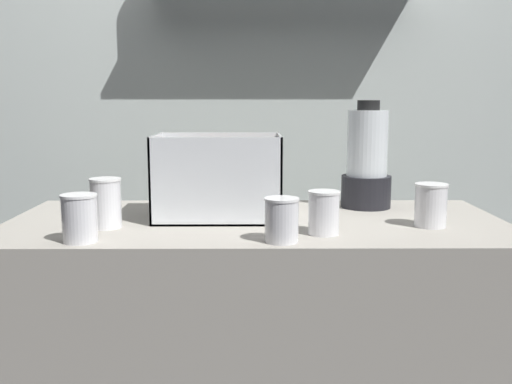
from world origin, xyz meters
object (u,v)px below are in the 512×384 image
object	(u,v)px
juice_cup_carrot_right	(324,215)
carrot_display_bin	(220,192)
juice_cup_orange_far_left	(80,220)
juice_cup_pomegranate_middle	(282,222)
juice_cup_beet_left	(106,205)
blender_pitcher	(367,163)
juice_cup_pomegranate_far_right	(431,208)

from	to	relation	value
juice_cup_carrot_right	carrot_display_bin	bearing A→B (deg)	142.59
juice_cup_orange_far_left	juice_cup_pomegranate_middle	size ratio (longest dim) A/B	1.08
carrot_display_bin	juice_cup_pomegranate_middle	size ratio (longest dim) A/B	3.34
juice_cup_orange_far_left	juice_cup_beet_left	bearing A→B (deg)	80.96
blender_pitcher	juice_cup_carrot_right	bearing A→B (deg)	-115.63
juice_cup_pomegranate_far_right	juice_cup_beet_left	bearing A→B (deg)	-179.47
juice_cup_pomegranate_far_right	juice_cup_pomegranate_middle	bearing A→B (deg)	-157.72
blender_pitcher	juice_cup_pomegranate_middle	world-z (taller)	blender_pitcher
juice_cup_orange_far_left	juice_cup_carrot_right	xyz separation A→B (m)	(0.59, 0.08, -0.00)
juice_cup_beet_left	juice_cup_carrot_right	xyz separation A→B (m)	(0.57, -0.08, -0.01)
juice_cup_beet_left	juice_cup_pomegranate_far_right	size ratio (longest dim) A/B	1.14
carrot_display_bin	juice_cup_pomegranate_far_right	size ratio (longest dim) A/B	3.07
juice_cup_orange_far_left	juice_cup_beet_left	size ratio (longest dim) A/B	0.87
carrot_display_bin	juice_cup_beet_left	world-z (taller)	carrot_display_bin
juice_cup_pomegranate_middle	juice_cup_pomegranate_far_right	size ratio (longest dim) A/B	0.92
blender_pitcher	juice_cup_beet_left	size ratio (longest dim) A/B	2.53
juice_cup_beet_left	carrot_display_bin	bearing A→B (deg)	23.71
juice_cup_orange_far_left	juice_cup_carrot_right	distance (m)	0.60
blender_pitcher	juice_cup_pomegranate_far_right	distance (m)	0.32
carrot_display_bin	juice_cup_pomegranate_far_right	distance (m)	0.58
carrot_display_bin	juice_cup_pomegranate_far_right	world-z (taller)	carrot_display_bin
carrot_display_bin	juice_cup_orange_far_left	bearing A→B (deg)	-138.29
juice_cup_beet_left	juice_cup_pomegranate_middle	size ratio (longest dim) A/B	1.24
juice_cup_pomegranate_middle	juice_cup_orange_far_left	bearing A→B (deg)	179.57
carrot_display_bin	juice_cup_carrot_right	distance (m)	0.34
carrot_display_bin	juice_cup_carrot_right	world-z (taller)	carrot_display_bin
juice_cup_orange_far_left	juice_cup_carrot_right	world-z (taller)	juice_cup_orange_far_left
juice_cup_pomegranate_middle	juice_cup_carrot_right	xyz separation A→B (m)	(0.11, 0.08, -0.00)
blender_pitcher	juice_cup_carrot_right	world-z (taller)	blender_pitcher
juice_cup_carrot_right	juice_cup_pomegranate_far_right	bearing A→B (deg)	16.44
carrot_display_bin	blender_pitcher	size ratio (longest dim) A/B	1.07
carrot_display_bin	blender_pitcher	bearing A→B (deg)	19.88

